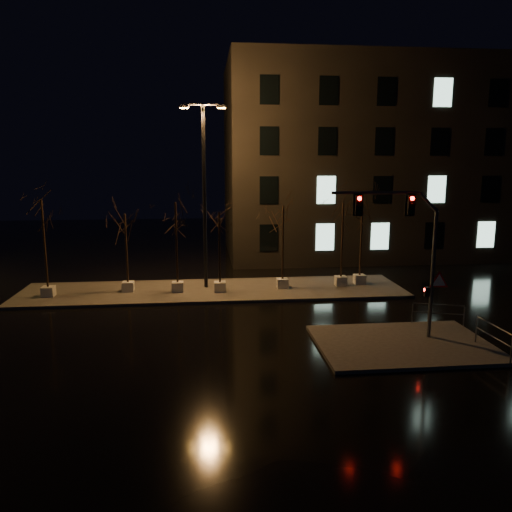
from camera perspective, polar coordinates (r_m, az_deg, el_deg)
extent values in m
plane|color=black|center=(23.30, -4.54, -7.84)|extent=(90.00, 90.00, 0.00)
cube|color=#43413C|center=(29.03, -4.86, -3.96)|extent=(22.00, 5.00, 0.15)
cube|color=#43413C|center=(21.52, 16.43, -9.63)|extent=(7.00, 5.00, 0.15)
cube|color=black|center=(42.64, 14.09, 10.49)|extent=(25.00, 12.00, 15.00)
cube|color=silver|center=(29.63, -22.65, -3.76)|extent=(0.65, 0.65, 0.55)
cylinder|color=black|center=(29.13, -23.02, 1.29)|extent=(0.11, 0.11, 4.73)
cube|color=silver|center=(29.34, -14.39, -3.40)|extent=(0.65, 0.65, 0.55)
cylinder|color=black|center=(28.90, -14.60, 0.86)|extent=(0.11, 0.11, 3.87)
cube|color=silver|center=(28.73, -8.93, -3.48)|extent=(0.65, 0.65, 0.55)
cylinder|color=black|center=(28.23, -9.08, 1.51)|extent=(0.11, 0.11, 4.52)
cube|color=silver|center=(28.48, -4.13, -3.51)|extent=(0.65, 0.65, 0.55)
cylinder|color=black|center=(28.01, -4.20, 0.99)|extent=(0.11, 0.11, 3.97)
cube|color=silver|center=(29.23, 3.04, -3.12)|extent=(0.65, 0.65, 0.55)
cylinder|color=black|center=(28.76, 3.09, 1.52)|extent=(0.11, 0.11, 4.25)
cube|color=silver|center=(30.22, 9.66, -2.80)|extent=(0.65, 0.65, 0.55)
cylinder|color=black|center=(29.75, 9.81, 1.80)|extent=(0.11, 0.11, 4.36)
cube|color=silver|center=(30.82, 11.75, -2.61)|extent=(0.65, 0.65, 0.55)
cylinder|color=black|center=(30.35, 11.92, 2.04)|extent=(0.11, 0.11, 4.51)
cylinder|color=#525559|center=(21.81, 19.52, -2.09)|extent=(0.16, 0.16, 5.29)
cylinder|color=#525559|center=(20.58, 13.53, 7.04)|extent=(3.53, 0.40, 0.12)
cube|color=black|center=(21.03, 17.30, 5.60)|extent=(0.28, 0.21, 0.79)
cube|color=black|center=(20.45, 11.65, 5.73)|extent=(0.28, 0.21, 0.79)
cube|color=black|center=(21.90, 18.93, -3.90)|extent=(0.21, 0.17, 0.40)
cone|color=red|center=(21.93, 20.16, -2.77)|extent=(0.92, 0.10, 0.92)
sphere|color=#FF0C07|center=(21.37, 20.04, 6.23)|extent=(0.16, 0.16, 0.16)
cylinder|color=black|center=(28.77, -5.91, 6.53)|extent=(0.21, 0.21, 10.37)
cylinder|color=black|center=(28.88, -6.11, 16.85)|extent=(2.28, 0.37, 0.10)
cube|color=orange|center=(28.99, -8.23, 16.47)|extent=(0.55, 0.35, 0.21)
cube|color=orange|center=(28.76, -3.96, 16.60)|extent=(0.55, 0.35, 0.21)
cylinder|color=#525559|center=(23.94, 17.44, -6.29)|extent=(0.05, 0.05, 0.90)
cylinder|color=#525559|center=(24.22, 22.68, -6.44)|extent=(0.05, 0.05, 0.90)
cylinder|color=#525559|center=(23.92, 20.15, -5.22)|extent=(2.10, 0.76, 0.04)
cylinder|color=#525559|center=(24.03, 20.09, -6.14)|extent=(2.10, 0.76, 0.04)
cylinder|color=#525559|center=(20.61, 27.16, -9.57)|extent=(0.06, 0.06, 1.02)
cylinder|color=#525559|center=(22.40, 23.87, -7.73)|extent=(0.06, 0.06, 1.02)
cylinder|color=#525559|center=(21.33, 25.57, -7.17)|extent=(0.10, 2.27, 0.05)
cylinder|color=#525559|center=(21.46, 25.47, -8.33)|extent=(0.10, 2.27, 0.05)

